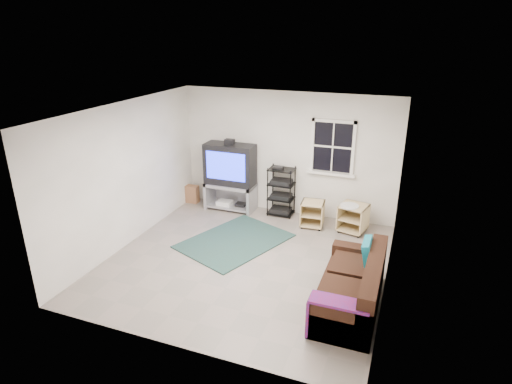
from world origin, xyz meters
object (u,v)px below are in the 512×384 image
at_px(side_table_right, 353,216).
at_px(sofa, 353,289).
at_px(av_rack, 281,194).
at_px(tv_unit, 230,171).
at_px(side_table_left, 313,213).

height_order(side_table_right, sofa, sofa).
distance_m(av_rack, side_table_right, 1.60).
xyz_separation_m(tv_unit, side_table_right, (2.71, -0.18, -0.54)).
bearing_deg(sofa, tv_unit, 138.93).
xyz_separation_m(av_rack, side_table_left, (0.76, -0.29, -0.19)).
height_order(av_rack, side_table_left, av_rack).
bearing_deg(tv_unit, side_table_left, -6.49).
xyz_separation_m(side_table_left, sofa, (1.18, -2.47, 0.02)).
distance_m(tv_unit, side_table_right, 2.77).
xyz_separation_m(tv_unit, av_rack, (1.14, 0.08, -0.40)).
bearing_deg(tv_unit, sofa, -41.07).
xyz_separation_m(tv_unit, side_table_left, (1.90, -0.22, -0.59)).
distance_m(side_table_left, sofa, 2.74).
height_order(av_rack, sofa, av_rack).
relative_size(tv_unit, side_table_right, 2.64).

